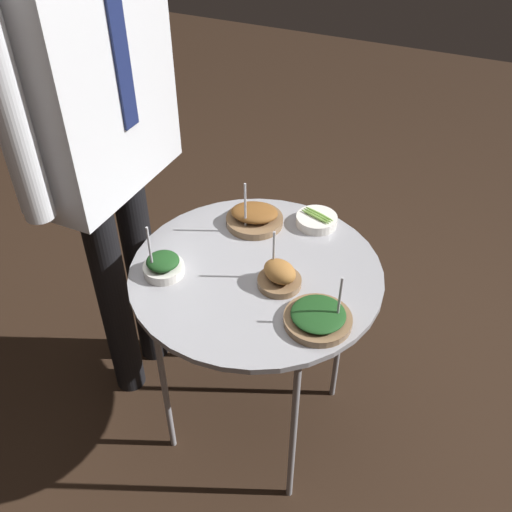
{
  "coord_description": "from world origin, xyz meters",
  "views": [
    {
      "loc": [
        -1.11,
        -0.51,
        1.76
      ],
      "look_at": [
        0.0,
        0.0,
        0.76
      ],
      "focal_mm": 40.0,
      "sensor_mm": 36.0,
      "label": 1
    }
  ],
  "objects": [
    {
      "name": "serving_cart",
      "position": [
        0.0,
        0.0,
        0.66
      ],
      "size": [
        0.72,
        0.72,
        0.71
      ],
      "color": "#939399",
      "rests_on": "ground_plane"
    },
    {
      "name": "waiter_figure",
      "position": [
        0.04,
        0.5,
        1.09
      ],
      "size": [
        0.63,
        0.24,
        1.72
      ],
      "color": "black",
      "rests_on": "ground_plane"
    },
    {
      "name": "bowl_spinach_far_rim",
      "position": [
        -0.12,
        0.23,
        0.74
      ],
      "size": [
        0.12,
        0.12,
        0.17
      ],
      "color": "silver",
      "rests_on": "serving_cart"
    },
    {
      "name": "bowl_roast_center",
      "position": [
        0.2,
        0.1,
        0.73
      ],
      "size": [
        0.18,
        0.18,
        0.17
      ],
      "color": "brown",
      "rests_on": "serving_cart"
    },
    {
      "name": "bowl_spinach_front_right",
      "position": [
        -0.12,
        -0.23,
        0.73
      ],
      "size": [
        0.18,
        0.18,
        0.16
      ],
      "color": "brown",
      "rests_on": "serving_cart"
    },
    {
      "name": "bowl_asparagus_front_left",
      "position": [
        0.28,
        -0.08,
        0.72
      ],
      "size": [
        0.13,
        0.13,
        0.04
      ],
      "color": "silver",
      "rests_on": "serving_cart"
    },
    {
      "name": "ground_plane",
      "position": [
        0.0,
        0.0,
        0.0
      ],
      "size": [
        8.0,
        8.0,
        0.0
      ],
      "primitive_type": "plane",
      "color": "black"
    },
    {
      "name": "bowl_roast_mid_left",
      "position": [
        -0.03,
        -0.08,
        0.74
      ],
      "size": [
        0.12,
        0.12,
        0.16
      ],
      "color": "brown",
      "rests_on": "serving_cart"
    }
  ]
}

